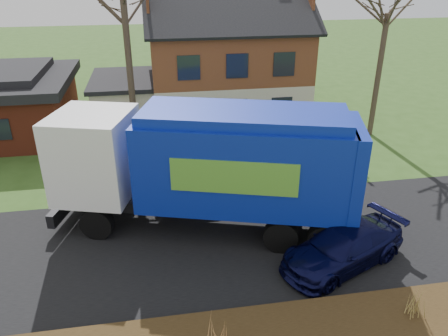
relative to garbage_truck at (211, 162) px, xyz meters
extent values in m
plane|color=#2E4D19|center=(0.74, -1.12, -2.68)|extent=(120.00, 120.00, 0.00)
cube|color=black|center=(0.74, -1.12, -2.67)|extent=(80.00, 7.00, 0.02)
cube|color=beige|center=(2.74, 12.88, -1.33)|extent=(9.00, 7.50, 2.70)
cube|color=#502A17|center=(2.74, 12.88, 1.42)|extent=(9.00, 7.50, 2.80)
cube|color=beige|center=(-3.46, 12.38, -1.38)|extent=(3.50, 5.50, 2.60)
cube|color=black|center=(-3.46, 12.38, 0.04)|extent=(3.90, 5.90, 0.24)
cylinder|color=black|center=(-4.14, -0.02, -2.08)|extent=(1.26, 0.73, 1.19)
cylinder|color=black|center=(-3.45, 2.29, -2.08)|extent=(1.26, 0.73, 1.19)
cylinder|color=black|center=(2.12, -1.89, -2.08)|extent=(1.26, 0.73, 1.19)
cylinder|color=black|center=(2.82, 0.41, -2.08)|extent=(1.26, 0.73, 1.19)
cylinder|color=black|center=(3.55, -2.32, -2.08)|extent=(1.26, 0.73, 1.19)
cylinder|color=black|center=(4.24, -0.01, -2.08)|extent=(1.26, 0.73, 1.19)
cube|color=black|center=(0.05, -0.02, -1.70)|extent=(9.84, 4.15, 0.40)
cube|color=white|center=(-4.07, 1.22, 0.07)|extent=(3.35, 3.50, 3.10)
cube|color=black|center=(-5.28, 1.58, 0.25)|extent=(0.81, 2.44, 1.03)
cube|color=black|center=(-5.39, 1.61, -2.05)|extent=(1.10, 2.83, 0.52)
cube|color=#0C2298|center=(1.10, -0.33, 0.07)|extent=(7.74, 4.82, 3.10)
cube|color=#0C2298|center=(1.10, -0.33, 1.80)|extent=(7.32, 4.39, 0.34)
cube|color=#0C2298|center=(4.67, -1.40, -0.04)|extent=(1.22, 2.92, 3.33)
cube|color=#579A32|center=(0.51, -1.67, 0.19)|extent=(3.97, 1.23, 1.15)
cube|color=#579A32|center=(1.35, 1.12, 0.19)|extent=(3.97, 1.23, 1.15)
imported|color=#B8B9C0|center=(0.37, 2.90, -1.85)|extent=(5.07, 1.82, 1.66)
imported|color=#0B0D33|center=(3.95, -2.92, -2.02)|extent=(4.91, 3.53, 1.32)
cylinder|color=#3F3126|center=(-2.90, 8.78, 1.28)|extent=(0.33, 0.33, 7.92)
cylinder|color=#46382A|center=(10.41, 8.11, 0.65)|extent=(0.30, 0.30, 6.66)
cylinder|color=#413127|center=(6.85, 22.19, 1.87)|extent=(0.35, 0.35, 9.10)
cone|color=#A9784A|center=(-0.74, -6.02, -1.88)|extent=(0.04, 0.04, 0.99)
cone|color=#A9784A|center=(-0.89, -6.02, -1.88)|extent=(0.04, 0.04, 0.99)
cone|color=#A9784A|center=(-0.58, -6.02, -1.88)|extent=(0.04, 0.04, 0.99)
cone|color=#A9784A|center=(-0.74, -5.89, -1.88)|extent=(0.04, 0.04, 0.99)
cone|color=olive|center=(4.80, -5.75, -1.94)|extent=(0.04, 0.04, 0.88)
cone|color=olive|center=(4.65, -5.75, -1.94)|extent=(0.04, 0.04, 0.88)
cone|color=olive|center=(4.96, -5.75, -1.94)|extent=(0.04, 0.04, 0.88)
cone|color=olive|center=(4.80, -5.63, -1.94)|extent=(0.04, 0.04, 0.88)
cone|color=olive|center=(4.80, -5.87, -1.94)|extent=(0.04, 0.04, 0.88)
camera|label=1|loc=(-1.86, -13.84, 6.46)|focal=35.00mm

